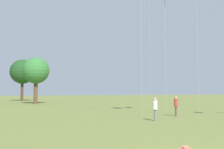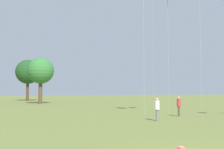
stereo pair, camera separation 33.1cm
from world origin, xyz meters
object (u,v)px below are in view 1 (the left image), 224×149
at_px(person_standing_1, 155,107).
at_px(distant_tree_1, 36,71).
at_px(distant_tree_3, 22,72).
at_px(person_standing_4, 176,104).

xyz_separation_m(person_standing_1, distant_tree_1, (-5.02, 31.66, 4.90)).
height_order(person_standing_1, distant_tree_3, distant_tree_3).
xyz_separation_m(person_standing_4, distant_tree_1, (-8.80, 29.14, 4.89)).
distance_m(person_standing_1, distant_tree_1, 32.43).
height_order(person_standing_4, distant_tree_3, distant_tree_3).
xyz_separation_m(person_standing_1, person_standing_4, (3.78, 2.52, 0.02)).
relative_size(person_standing_1, person_standing_4, 0.99).
bearing_deg(distant_tree_1, distant_tree_3, 93.78).
bearing_deg(person_standing_4, person_standing_1, -88.41).
height_order(person_standing_1, person_standing_4, person_standing_4).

